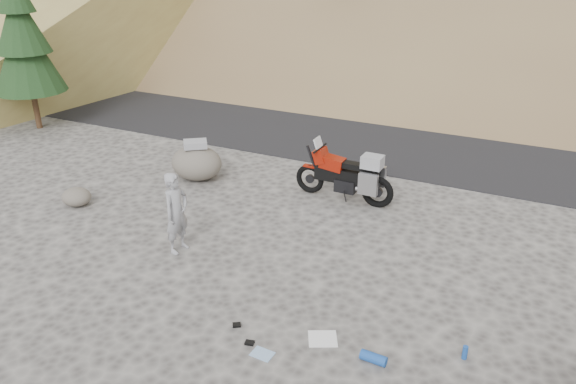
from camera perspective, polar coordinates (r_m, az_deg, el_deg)
name	(u,v)px	position (r m, az deg, el deg)	size (l,w,h in m)	color
ground	(276,276)	(10.56, -1.22, -8.49)	(140.00, 140.00, 0.00)	#45423F
road	(404,135)	(18.28, 11.68, 5.72)	(120.00, 7.00, 0.05)	black
conifer_verge	(22,38)	(19.68, -25.37, 13.96)	(2.20, 2.20, 5.04)	#3D2316
motorcycle	(348,176)	(13.23, 6.13, 1.63)	(2.47, 0.73, 1.47)	black
man	(180,250)	(11.57, -10.92, -5.77)	(0.61, 0.40, 1.67)	gray
boulder	(197,162)	(14.62, -9.27, 3.01)	(1.69, 1.59, 1.05)	#504B45
small_rock	(76,197)	(13.99, -20.70, -0.46)	(0.76, 0.70, 0.42)	#504B45
gear_white_cloth	(323,339)	(9.11, 3.54, -14.65)	(0.45, 0.40, 0.01)	white
gear_blue_mat	(373,358)	(8.74, 8.67, -16.33)	(0.16, 0.16, 0.39)	#1A489D
gear_bottle	(465,352)	(9.08, 17.53, -15.28)	(0.08, 0.08, 0.22)	#1A489D
gear_glove_a	(250,343)	(9.02, -3.93, -15.04)	(0.14, 0.10, 0.04)	black
gear_glove_b	(237,325)	(9.37, -5.24, -13.30)	(0.13, 0.10, 0.04)	black
gear_blue_cloth	(262,354)	(8.83, -2.63, -16.11)	(0.33, 0.24, 0.01)	#89ACD3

